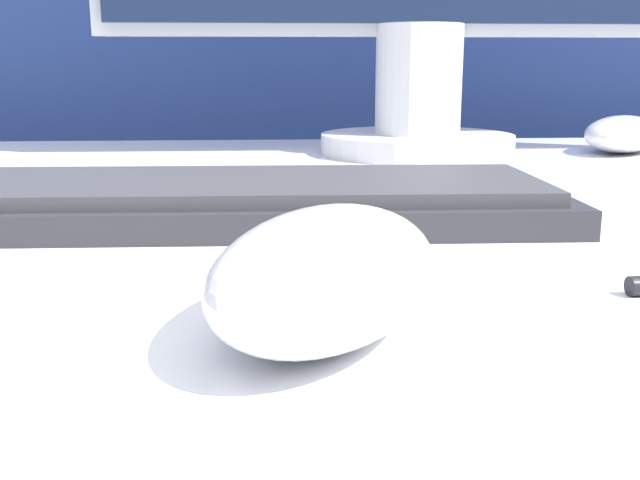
# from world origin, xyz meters

# --- Properties ---
(partition_panel) EXTENTS (5.00, 0.03, 1.45)m
(partition_panel) POSITION_xyz_m (0.00, 0.70, 0.72)
(partition_panel) COLOR navy
(partition_panel) RESTS_ON ground_plane
(computer_mouse_near) EXTENTS (0.11, 0.14, 0.04)m
(computer_mouse_near) POSITION_xyz_m (-0.08, -0.09, 0.77)
(computer_mouse_near) COLOR white
(computer_mouse_near) RESTS_ON desk
(keyboard) EXTENTS (0.45, 0.14, 0.02)m
(keyboard) POSITION_xyz_m (-0.16, 0.09, 0.76)
(keyboard) COLOR #28282D
(keyboard) RESTS_ON desk
(computer_mouse_far) EXTENTS (0.13, 0.15, 0.04)m
(computer_mouse_far) POSITION_xyz_m (0.26, 0.41, 0.77)
(computer_mouse_far) COLOR silver
(computer_mouse_far) RESTS_ON desk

